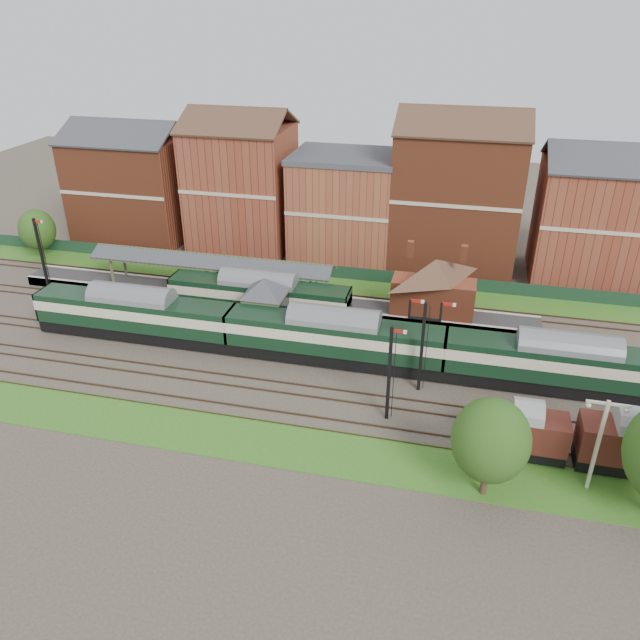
% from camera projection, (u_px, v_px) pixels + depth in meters
% --- Properties ---
extents(ground, '(160.00, 160.00, 0.00)m').
position_uv_depth(ground, '(287.00, 356.00, 56.22)').
color(ground, '#473D33').
rests_on(ground, ground).
extents(grass_back, '(90.00, 4.50, 0.06)m').
position_uv_depth(grass_back, '(327.00, 284.00, 69.95)').
color(grass_back, '#2D6619').
rests_on(grass_back, ground).
extents(grass_front, '(90.00, 5.00, 0.06)m').
position_uv_depth(grass_front, '(242.00, 438.00, 45.89)').
color(grass_front, '#2D6619').
rests_on(grass_front, ground).
extents(fence, '(90.00, 0.12, 1.50)m').
position_uv_depth(fence, '(331.00, 271.00, 71.33)').
color(fence, '#193823').
rests_on(fence, ground).
extents(platform, '(55.00, 3.40, 1.00)m').
position_uv_depth(platform, '(268.00, 300.00, 65.40)').
color(platform, '#2D2D2D').
rests_on(platform, ground).
extents(signal_box, '(5.40, 5.40, 6.00)m').
position_uv_depth(signal_box, '(266.00, 306.00, 58.14)').
color(signal_box, '#6B7C58').
rests_on(signal_box, ground).
extents(brick_hut, '(3.20, 2.64, 2.94)m').
position_uv_depth(brick_hut, '(349.00, 334.00, 57.41)').
color(brick_hut, brown).
rests_on(brick_hut, ground).
extents(station_building, '(8.10, 8.10, 5.90)m').
position_uv_depth(station_building, '(434.00, 286.00, 60.26)').
color(station_building, brown).
rests_on(station_building, platform).
extents(canopy, '(26.00, 3.89, 4.08)m').
position_uv_depth(canopy, '(211.00, 258.00, 64.74)').
color(canopy, '#40492E').
rests_on(canopy, platform).
extents(semaphore_bracket, '(3.60, 0.25, 8.18)m').
position_uv_depth(semaphore_bracket, '(423.00, 341.00, 49.41)').
color(semaphore_bracket, black).
rests_on(semaphore_bracket, ground).
extents(semaphore_platform_end, '(1.23, 0.25, 8.00)m').
position_uv_depth(semaphore_platform_end, '(41.00, 252.00, 67.37)').
color(semaphore_platform_end, black).
rests_on(semaphore_platform_end, ground).
extents(semaphore_siding, '(1.23, 0.25, 8.00)m').
position_uv_depth(semaphore_siding, '(390.00, 372.00, 46.18)').
color(semaphore_siding, black).
rests_on(semaphore_siding, ground).
extents(yard_lamp, '(2.60, 0.22, 7.00)m').
position_uv_depth(yard_lamp, '(599.00, 440.00, 39.49)').
color(yard_lamp, beige).
rests_on(yard_lamp, ground).
extents(town_backdrop, '(69.00, 10.00, 16.00)m').
position_uv_depth(town_backdrop, '(343.00, 201.00, 74.46)').
color(town_backdrop, brown).
rests_on(town_backdrop, ground).
extents(dmu_train, '(57.22, 3.01, 4.40)m').
position_uv_depth(dmu_train, '(334.00, 337.00, 54.14)').
color(dmu_train, black).
rests_on(dmu_train, ground).
extents(platform_railcar, '(18.21, 2.87, 4.19)m').
position_uv_depth(platform_railcar, '(259.00, 296.00, 61.64)').
color(platform_railcar, black).
rests_on(platform_railcar, ground).
extents(goods_van_a, '(5.77, 2.50, 3.50)m').
position_uv_depth(goods_van_a, '(524.00, 432.00, 43.43)').
color(goods_van_a, black).
rests_on(goods_van_a, ground).
extents(goods_van_b, '(6.37, 2.76, 3.87)m').
position_uv_depth(goods_van_b, '(628.00, 444.00, 41.95)').
color(goods_van_b, black).
rests_on(goods_van_b, ground).
extents(tree_far, '(4.94, 4.94, 7.21)m').
position_uv_depth(tree_far, '(491.00, 440.00, 38.88)').
color(tree_far, '#382619').
rests_on(tree_far, ground).
extents(tree_back, '(4.28, 4.28, 6.26)m').
position_uv_depth(tree_back, '(37.00, 230.00, 74.90)').
color(tree_back, '#382619').
rests_on(tree_back, ground).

